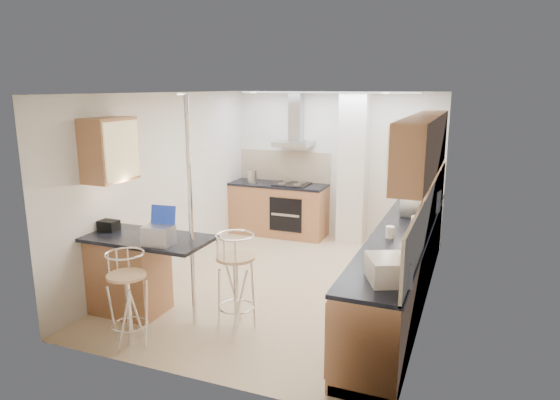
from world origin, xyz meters
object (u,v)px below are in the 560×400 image
at_px(microwave, 421,203).
at_px(bar_stool_end, 236,281).
at_px(laptop, 159,235).
at_px(bread_bin, 388,269).
at_px(bar_stool_near, 128,299).

distance_m(microwave, bar_stool_end, 2.76).
distance_m(laptop, bread_bin, 2.41).
xyz_separation_m(laptop, bar_stool_near, (-0.08, -0.45, -0.54)).
xyz_separation_m(microwave, bar_stool_near, (-2.50, -2.87, -0.58)).
relative_size(microwave, bread_bin, 1.38).
height_order(microwave, laptop, microwave).
xyz_separation_m(bar_stool_near, bar_stool_end, (0.84, 0.73, 0.04)).
distance_m(bar_stool_near, bar_stool_end, 1.11).
relative_size(bar_stool_end, bread_bin, 2.62).
bearing_deg(microwave, bread_bin, -170.00).
xyz_separation_m(bar_stool_near, bread_bin, (2.49, 0.38, 0.53)).
bearing_deg(laptop, microwave, 39.65).
relative_size(laptop, bar_stool_end, 0.28).
bearing_deg(bar_stool_near, microwave, 72.95).
height_order(laptop, bar_stool_near, laptop).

